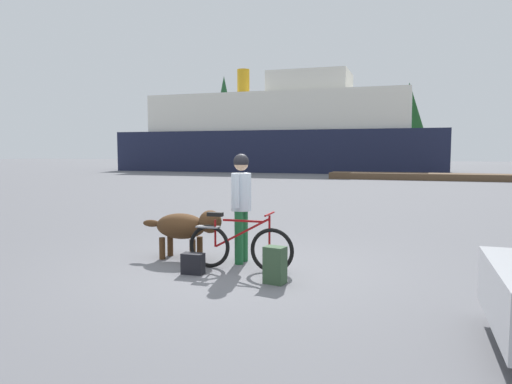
{
  "coord_description": "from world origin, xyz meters",
  "views": [
    {
      "loc": [
        2.51,
        -6.68,
        1.8
      ],
      "look_at": [
        0.05,
        0.75,
        1.12
      ],
      "focal_mm": 33.5,
      "sensor_mm": 36.0,
      "label": 1
    }
  ],
  "objects": [
    {
      "name": "handbag_pannier",
      "position": [
        -0.53,
        -0.45,
        0.15
      ],
      "size": [
        0.32,
        0.19,
        0.31
      ],
      "primitive_type": "cube",
      "rotation": [
        0.0,
        0.0,
        0.02
      ],
      "color": "black",
      "rests_on": "ground_plane"
    },
    {
      "name": "person_cyclist",
      "position": [
        -0.1,
        0.44,
        1.06
      ],
      "size": [
        0.32,
        0.53,
        1.75
      ],
      "color": "#19592D",
      "rests_on": "ground_plane"
    },
    {
      "name": "ground_plane",
      "position": [
        0.0,
        0.0,
        0.0
      ],
      "size": [
        160.0,
        160.0,
        0.0
      ],
      "primitive_type": "plane",
      "color": "slate"
    },
    {
      "name": "dock_pier",
      "position": [
        5.28,
        24.67,
        0.2
      ],
      "size": [
        15.89,
        2.0,
        0.4
      ],
      "primitive_type": "cube",
      "color": "brown",
      "rests_on": "ground_plane"
    },
    {
      "name": "dog",
      "position": [
        -1.06,
        0.39,
        0.55
      ],
      "size": [
        1.44,
        0.5,
        0.84
      ],
      "color": "#472D19",
      "rests_on": "ground_plane"
    },
    {
      "name": "pine_tree_center",
      "position": [
        1.76,
        51.55,
        6.29
      ],
      "size": [
        4.14,
        4.14,
        9.58
      ],
      "color": "#4C331E",
      "rests_on": "ground_plane"
    },
    {
      "name": "backpack",
      "position": [
        0.75,
        -0.56,
        0.25
      ],
      "size": [
        0.31,
        0.25,
        0.51
      ],
      "primitive_type": "cube",
      "rotation": [
        0.0,
        0.0,
        -0.2
      ],
      "color": "#334C33",
      "rests_on": "ground_plane"
    },
    {
      "name": "pine_tree_far_left",
      "position": [
        -20.15,
        49.03,
        6.8
      ],
      "size": [
        3.37,
        3.37,
        11.01
      ],
      "color": "#4C331E",
      "rests_on": "ground_plane"
    },
    {
      "name": "bicycle",
      "position": [
        0.03,
        -0.02,
        0.37
      ],
      "size": [
        1.67,
        0.44,
        0.89
      ],
      "color": "black",
      "rests_on": "ground_plane"
    },
    {
      "name": "ferry_boat",
      "position": [
        -8.8,
        34.23,
        3.21
      ],
      "size": [
        27.78,
        8.16,
        9.04
      ],
      "color": "#191E38",
      "rests_on": "ground_plane"
    }
  ]
}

